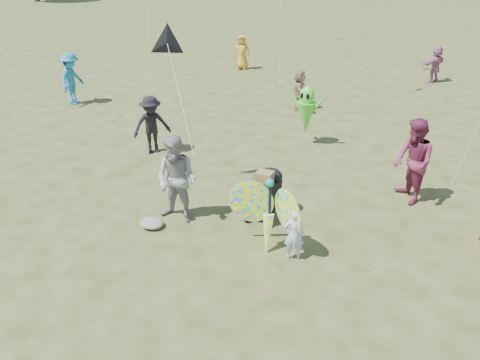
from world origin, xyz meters
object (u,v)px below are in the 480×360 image
at_px(adult_man, 177,180).
at_px(alien_kite, 306,112).
at_px(crowd_i, 72,79).
at_px(crowd_j, 435,64).
at_px(crowd_b, 152,125).
at_px(jogging_stroller, 266,191).
at_px(butterfly_kite, 269,215).
at_px(crowd_d, 299,90).
at_px(crowd_e, 413,162).
at_px(child_girl, 294,235).
at_px(crowd_g, 242,52).

distance_m(adult_man, alien_kite, 5.40).
relative_size(crowd_i, crowd_j, 1.20).
distance_m(crowd_b, jogging_stroller, 4.66).
bearing_deg(crowd_i, crowd_b, -127.71).
xyz_separation_m(jogging_stroller, butterfly_kite, (0.59, -1.05, 0.10)).
bearing_deg(crowd_b, adult_man, -96.65).
bearing_deg(jogging_stroller, crowd_d, 103.07).
bearing_deg(alien_kite, adult_man, -96.68).
xyz_separation_m(crowd_d, crowd_e, (4.91, -5.01, 0.26)).
relative_size(crowd_e, crowd_i, 1.04).
bearing_deg(alien_kite, butterfly_kite, -74.34).
relative_size(jogging_stroller, alien_kite, 0.63).
height_order(child_girl, crowd_b, crowd_b).
relative_size(adult_man, crowd_i, 1.01).
bearing_deg(butterfly_kite, jogging_stroller, 119.17).
relative_size(crowd_d, crowd_e, 0.73).
bearing_deg(crowd_j, adult_man, 14.55).
xyz_separation_m(crowd_g, butterfly_kite, (7.86, -12.72, -0.08)).
bearing_deg(crowd_g, crowd_d, -55.99).
xyz_separation_m(crowd_d, crowd_i, (-7.52, -3.52, 0.22)).
xyz_separation_m(crowd_b, crowd_j, (5.49, 12.16, -0.04)).
height_order(adult_man, crowd_i, adult_man).
xyz_separation_m(adult_man, crowd_e, (4.05, 3.31, 0.03)).
height_order(crowd_e, crowd_g, crowd_e).
relative_size(child_girl, crowd_b, 0.63).
xyz_separation_m(crowd_b, crowd_e, (6.90, 0.68, 0.16)).
distance_m(child_girl, alien_kite, 5.82).
distance_m(child_girl, crowd_b, 6.17).
relative_size(crowd_d, crowd_j, 0.92).
distance_m(adult_man, crowd_g, 13.97).
height_order(crowd_e, butterfly_kite, crowd_e).
height_order(crowd_b, jogging_stroller, crowd_b).
distance_m(crowd_d, crowd_j, 7.36).
height_order(crowd_g, jogging_stroller, crowd_g).
distance_m(crowd_g, butterfly_kite, 14.95).
xyz_separation_m(crowd_j, jogging_stroller, (-1.10, -13.72, -0.16)).
xyz_separation_m(adult_man, alien_kite, (0.63, 5.36, 0.02)).
relative_size(crowd_b, crowd_g, 1.03).
height_order(crowd_d, crowd_j, crowd_j).
relative_size(crowd_i, jogging_stroller, 1.72).
height_order(crowd_e, jogging_stroller, crowd_e).
bearing_deg(crowd_e, alien_kite, -158.94).
relative_size(crowd_e, crowd_j, 1.26).
relative_size(crowd_g, butterfly_kite, 0.92).
xyz_separation_m(crowd_b, jogging_stroller, (4.39, -1.55, -0.21)).
distance_m(crowd_i, jogging_stroller, 10.60).
bearing_deg(alien_kite, crowd_e, -30.92).
distance_m(crowd_i, crowd_j, 14.88).
bearing_deg(crowd_d, crowd_g, 23.11).
height_order(child_girl, butterfly_kite, butterfly_kite).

